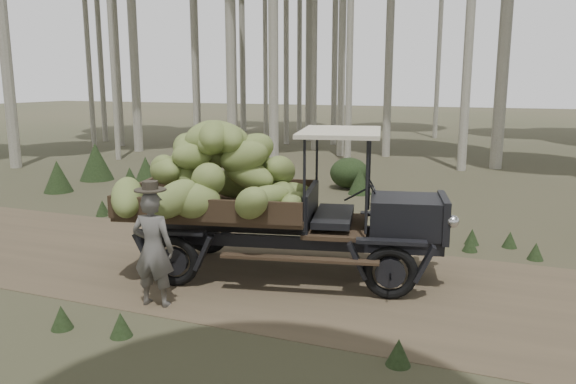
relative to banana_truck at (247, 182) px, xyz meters
name	(u,v)px	position (x,y,z in m)	size (l,w,h in m)	color
ground	(273,275)	(0.40, 0.08, -1.47)	(120.00, 120.00, 0.00)	#473D2B
dirt_track	(273,275)	(0.40, 0.08, -1.46)	(70.00, 4.00, 0.01)	brown
banana_truck	(247,182)	(0.00, 0.00, 0.00)	(5.15, 3.01, 2.47)	black
farmer	(153,248)	(-0.62, -1.60, -0.66)	(0.62, 0.47, 1.70)	#585550
undergrowth	(272,285)	(1.09, -1.58, -0.95)	(23.15, 19.74, 1.35)	#233319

